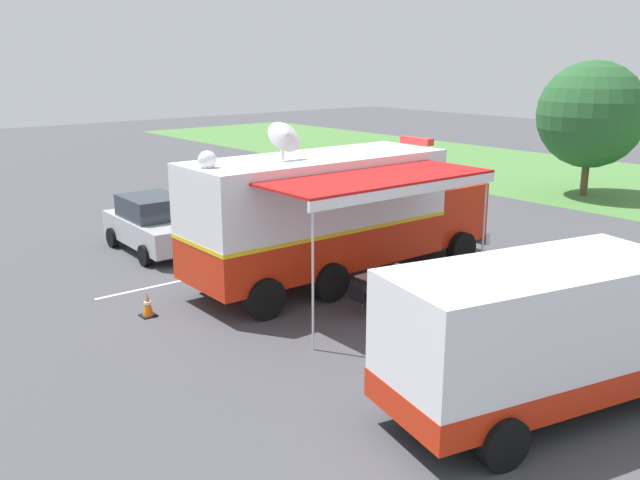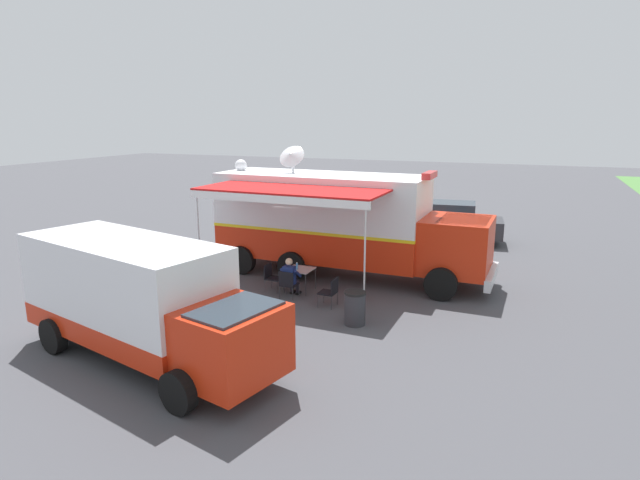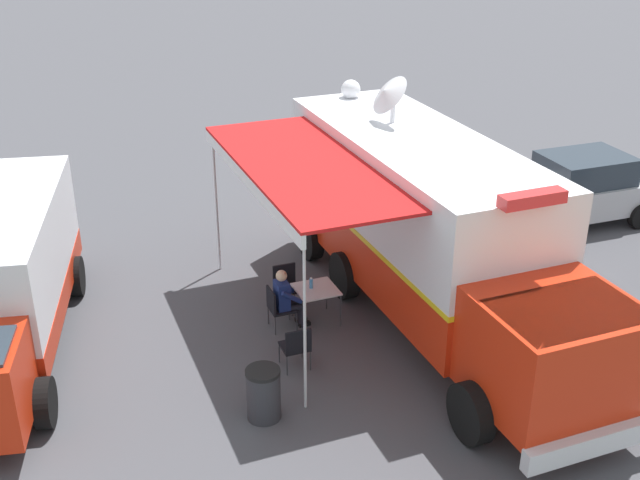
{
  "view_description": "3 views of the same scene",
  "coord_description": "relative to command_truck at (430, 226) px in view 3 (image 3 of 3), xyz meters",
  "views": [
    {
      "loc": [
        13.6,
        -11.2,
        5.95
      ],
      "look_at": [
        0.29,
        -0.13,
        1.32
      ],
      "focal_mm": 38.29,
      "sensor_mm": 36.0,
      "label": 1
    },
    {
      "loc": [
        16.61,
        6.69,
        5.37
      ],
      "look_at": [
        0.28,
        0.06,
        1.25
      ],
      "focal_mm": 29.37,
      "sensor_mm": 36.0,
      "label": 2
    },
    {
      "loc": [
        7.41,
        12.71,
        8.13
      ],
      "look_at": [
        1.72,
        -0.74,
        1.32
      ],
      "focal_mm": 44.45,
      "sensor_mm": 36.0,
      "label": 3
    }
  ],
  "objects": [
    {
      "name": "seated_responder",
      "position": [
        2.73,
        -0.64,
        -1.29
      ],
      "size": [
        0.67,
        0.56,
        1.25
      ],
      "color": "navy",
      "rests_on": "ground"
    },
    {
      "name": "command_truck",
      "position": [
        0.0,
        0.0,
        0.0
      ],
      "size": [
        4.99,
        9.55,
        4.53
      ],
      "color": "red",
      "rests_on": "ground"
    },
    {
      "name": "trash_bin",
      "position": [
        4.09,
        1.88,
        -1.49
      ],
      "size": [
        0.57,
        0.57,
        0.91
      ],
      "color": "#2D2D33",
      "rests_on": "ground"
    },
    {
      "name": "folding_chair_beside_table",
      "position": [
        2.43,
        -1.46,
        -1.43
      ],
      "size": [
        0.49,
        0.49,
        0.87
      ],
      "color": "black",
      "rests_on": "ground"
    },
    {
      "name": "traffic_cone",
      "position": [
        -0.79,
        -5.35,
        -1.66
      ],
      "size": [
        0.36,
        0.36,
        0.58
      ],
      "color": "black",
      "rests_on": "ground"
    },
    {
      "name": "car_behind_truck",
      "position": [
        -5.89,
        -2.61,
        -1.06
      ],
      "size": [
        4.28,
        2.17,
        1.76
      ],
      "color": "#B2B5BA",
      "rests_on": "ground"
    },
    {
      "name": "folding_chair_at_table",
      "position": [
        2.92,
        -0.64,
        -1.43
      ],
      "size": [
        0.49,
        0.49,
        0.87
      ],
      "color": "black",
      "rests_on": "ground"
    },
    {
      "name": "folding_chair_spare_by_truck",
      "position": [
        3.1,
        0.81,
        -1.43
      ],
      "size": [
        0.5,
        0.5,
        0.87
      ],
      "color": "black",
      "rests_on": "ground"
    },
    {
      "name": "lot_stripe",
      "position": [
        -2.67,
        -3.48,
        -1.94
      ],
      "size": [
        0.24,
        4.8,
        0.01
      ],
      "primitive_type": "cube",
      "rotation": [
        0.0,
        0.0,
        -0.02
      ],
      "color": "silver",
      "rests_on": "ground"
    },
    {
      "name": "ground_plane",
      "position": [
        -0.05,
        -0.75,
        -1.94
      ],
      "size": [
        100.0,
        100.0,
        0.0
      ],
      "primitive_type": "plane",
      "color": "#47474C"
    },
    {
      "name": "water_bottle",
      "position": [
        2.2,
        -0.67,
        -1.11
      ],
      "size": [
        0.07,
        0.07,
        0.22
      ],
      "color": "#4C99D8",
      "rests_on": "folding_table"
    },
    {
      "name": "folding_table",
      "position": [
        2.12,
        -0.61,
        -1.27
      ],
      "size": [
        0.82,
        0.82,
        0.73
      ],
      "color": "silver",
      "rests_on": "ground"
    }
  ]
}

